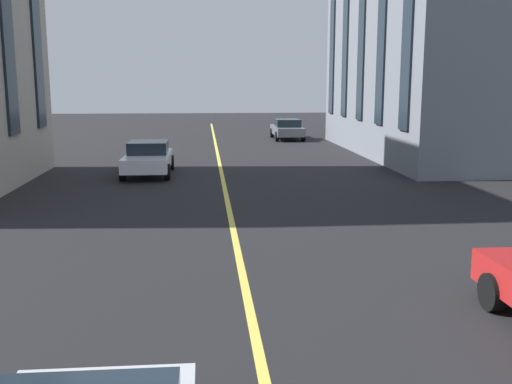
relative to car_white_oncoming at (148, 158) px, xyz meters
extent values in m
cube|color=#D8C64C|center=(-8.84, -3.04, -0.70)|extent=(80.00, 0.16, 0.01)
cube|color=silver|center=(-0.05, 0.00, -0.11)|extent=(4.40, 1.80, 0.55)
cube|color=#19232D|center=(0.17, 0.00, 0.42)|extent=(1.85, 1.58, 0.50)
cylinder|color=black|center=(-1.50, -0.86, -0.38)|extent=(0.64, 0.22, 0.64)
cylinder|color=black|center=(-1.50, 0.86, -0.38)|extent=(0.64, 0.22, 0.64)
cylinder|color=black|center=(1.40, -0.86, -0.38)|extent=(0.64, 0.22, 0.64)
cylinder|color=black|center=(1.40, 0.86, -0.38)|extent=(0.64, 0.22, 0.64)
cylinder|color=black|center=(-15.66, -7.07, -0.38)|extent=(0.64, 0.22, 0.64)
cube|color=slate|center=(15.07, -7.94, -0.11)|extent=(4.40, 1.80, 0.55)
cube|color=#19232D|center=(14.85, -7.94, 0.42)|extent=(1.85, 1.58, 0.50)
cylinder|color=black|center=(16.52, -7.07, -0.38)|extent=(0.64, 0.22, 0.64)
cylinder|color=black|center=(16.52, -8.80, -0.38)|extent=(0.64, 0.22, 0.64)
cylinder|color=black|center=(13.62, -7.07, -0.38)|extent=(0.64, 0.22, 0.64)
cylinder|color=black|center=(13.62, -8.80, -0.38)|extent=(0.64, 0.22, 0.64)
cube|color=slate|center=(6.07, -15.07, 5.89)|extent=(17.57, 9.05, 13.18)
cube|color=#19232D|center=(-0.96, -10.49, 6.15)|extent=(1.10, 0.10, 10.02)
cube|color=#19232D|center=(2.55, -10.49, 6.15)|extent=(1.10, 0.10, 10.02)
cube|color=#19232D|center=(6.07, -10.49, 6.15)|extent=(1.10, 0.10, 10.02)
cube|color=#19232D|center=(9.58, -10.49, 6.15)|extent=(1.10, 0.10, 10.02)
cube|color=#19232D|center=(13.10, -10.49, 6.15)|extent=(1.10, 0.10, 10.02)
camera|label=1|loc=(-24.67, -2.31, 3.05)|focal=41.51mm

